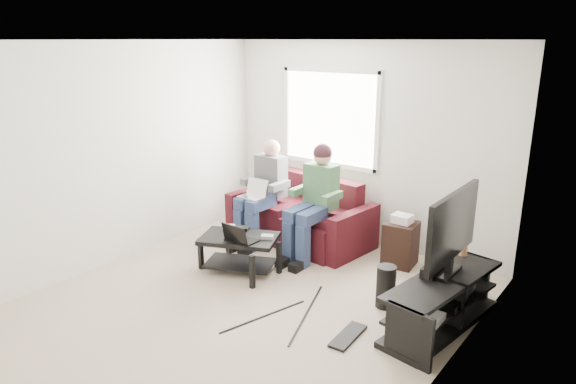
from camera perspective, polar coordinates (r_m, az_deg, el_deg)
The scene contains 26 objects.
floor at distance 5.41m, azimuth -4.50°, elevation -12.26°, with size 4.50×4.50×0.00m, color #C0AE95.
ceiling at distance 4.73m, azimuth -5.24°, elevation 16.47°, with size 4.50×4.50×0.00m, color white.
wall_back at distance 6.70m, azimuth 8.25°, elevation 5.22°, with size 4.50×4.50×0.00m, color silver.
wall_front at distance 3.68m, azimuth -29.27°, elevation -6.48°, with size 4.50×4.50×0.00m, color silver.
wall_left at distance 6.40m, azimuth -18.26°, elevation 4.01°, with size 4.50×4.50×0.00m, color silver.
wall_right at distance 3.91m, azimuth 17.44°, elevation -3.70°, with size 4.50×4.50×0.00m, color silver.
window at distance 6.89m, azimuth 4.63°, elevation 8.18°, with size 1.48×0.04×1.28m.
sofa at distance 6.84m, azimuth 1.58°, elevation -2.93°, with size 1.90×1.01×0.85m.
person_left at distance 6.71m, azimuth -2.75°, elevation 0.48°, with size 0.40×0.71×1.35m.
person_right at distance 6.24m, azimuth 2.98°, elevation -0.20°, with size 0.40×0.71×1.40m.
laptop_silver at distance 6.56m, azimuth -3.94°, elevation -0.11°, with size 0.32×0.22×0.24m, color silver, non-canonical shape.
coffee_table at distance 5.98m, azimuth -5.44°, elevation -5.95°, with size 1.00×0.84×0.43m.
laptop_black at distance 5.76m, azimuth -5.16°, elevation -4.33°, with size 0.34×0.24×0.24m, color black, non-canonical shape.
controller_a at distance 6.19m, azimuth -6.62°, elevation -3.84°, with size 0.14×0.09×0.04m, color silver.
controller_b at distance 6.12m, azimuth -5.01°, elevation -4.06°, with size 0.14×0.09×0.04m, color black.
controller_c at distance 5.85m, azimuth -2.30°, elevation -5.00°, with size 0.14×0.09×0.04m, color gray.
tv_stand at distance 5.12m, azimuth 16.70°, elevation -11.92°, with size 0.65×1.54×0.49m.
tv at distance 4.91m, azimuth 17.80°, elevation -3.89°, with size 0.12×1.10×0.81m.
soundbar at distance 5.10m, azimuth 16.15°, elevation -7.94°, with size 0.12×0.50×0.10m, color black.
drink_cup at distance 5.54m, azimuth 18.90°, elevation -6.08°, with size 0.08×0.08×0.12m, color #B2774C.
console_white at distance 4.76m, azimuth 14.96°, elevation -13.13°, with size 0.30×0.22×0.06m, color silver.
console_grey at distance 5.34m, azimuth 17.97°, elevation -9.83°, with size 0.34×0.26×0.08m, color gray.
console_black at distance 5.04m, azimuth 16.56°, elevation -11.39°, with size 0.38×0.30×0.07m, color black.
subwoofer at distance 5.33m, azimuth 10.81°, elevation -10.28°, with size 0.19×0.19×0.44m, color black.
keyboard_floor at distance 4.88m, azimuth 6.67°, elevation -15.60°, with size 0.16×0.48×0.03m, color black.
end_table at distance 6.28m, azimuth 12.39°, elevation -5.49°, with size 0.36×0.36×0.63m.
Camera 1 is at (3.20, -3.49, 2.61)m, focal length 32.00 mm.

